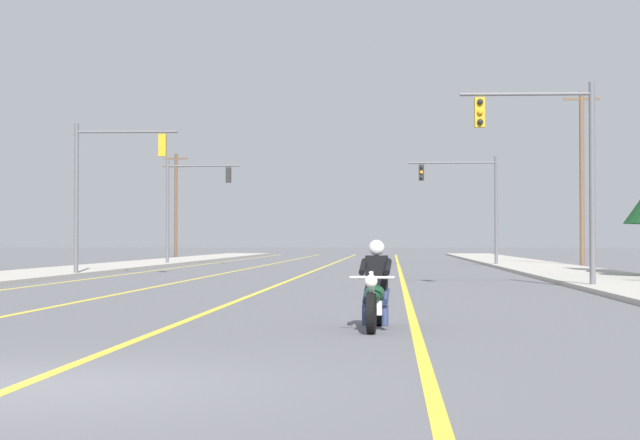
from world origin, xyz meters
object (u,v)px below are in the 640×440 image
(utility_pole_left_far, at_px, (176,202))
(traffic_signal_mid_left, at_px, (188,196))
(motorcycle_with_rider, at_px, (375,293))
(traffic_signal_mid_right, at_px, (470,193))
(utility_pole_right_far, at_px, (582,176))
(traffic_signal_near_right, at_px, (555,154))
(traffic_signal_near_left, at_px, (105,176))

(utility_pole_left_far, bearing_deg, traffic_signal_mid_left, -76.36)
(motorcycle_with_rider, height_order, utility_pole_left_far, utility_pole_left_far)
(traffic_signal_mid_right, distance_m, utility_pole_right_far, 6.28)
(traffic_signal_mid_left, bearing_deg, traffic_signal_near_right, -59.63)
(traffic_signal_near_right, height_order, utility_pole_left_far, utility_pole_left_far)
(motorcycle_with_rider, bearing_deg, utility_pole_left_far, 104.65)
(traffic_signal_mid_right, bearing_deg, motorcycle_with_rider, -96.42)
(motorcycle_with_rider, bearing_deg, traffic_signal_near_right, 70.40)
(motorcycle_with_rider, bearing_deg, traffic_signal_mid_right, 83.58)
(traffic_signal_mid_left, height_order, utility_pole_right_far, utility_pole_right_far)
(traffic_signal_mid_left, bearing_deg, utility_pole_left_far, 103.64)
(motorcycle_with_rider, distance_m, traffic_signal_mid_left, 44.93)
(motorcycle_with_rider, relative_size, traffic_signal_mid_left, 0.35)
(traffic_signal_near_right, relative_size, utility_pole_left_far, 0.72)
(traffic_signal_near_right, height_order, traffic_signal_near_left, same)
(traffic_signal_mid_left, bearing_deg, traffic_signal_mid_right, -5.11)
(traffic_signal_mid_left, distance_m, utility_pole_left_far, 24.36)
(motorcycle_with_rider, xyz_separation_m, utility_pole_right_far, (10.51, 39.53, 4.36))
(traffic_signal_near_right, relative_size, traffic_signal_near_left, 1.00)
(motorcycle_with_rider, distance_m, utility_pole_left_far, 69.26)
(traffic_signal_mid_right, bearing_deg, traffic_signal_mid_left, 174.89)
(traffic_signal_mid_right, xyz_separation_m, utility_pole_right_far, (5.81, -2.22, 0.84))
(motorcycle_with_rider, height_order, traffic_signal_mid_left, traffic_signal_mid_left)
(utility_pole_right_far, bearing_deg, motorcycle_with_rider, -104.88)
(traffic_signal_near_left, height_order, traffic_signal_mid_left, same)
(utility_pole_right_far, height_order, utility_pole_left_far, utility_pole_right_far)
(traffic_signal_mid_right, relative_size, traffic_signal_mid_left, 1.00)
(traffic_signal_near_right, relative_size, utility_pole_right_far, 0.65)
(traffic_signal_near_left, bearing_deg, traffic_signal_mid_right, 47.75)
(utility_pole_right_far, xyz_separation_m, utility_pole_left_far, (-27.99, 27.36, -0.29))
(motorcycle_with_rider, distance_m, utility_pole_right_far, 41.14)
(traffic_signal_near_right, bearing_deg, utility_pole_right_far, 77.93)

